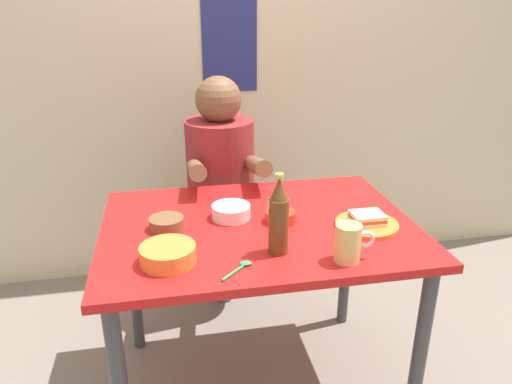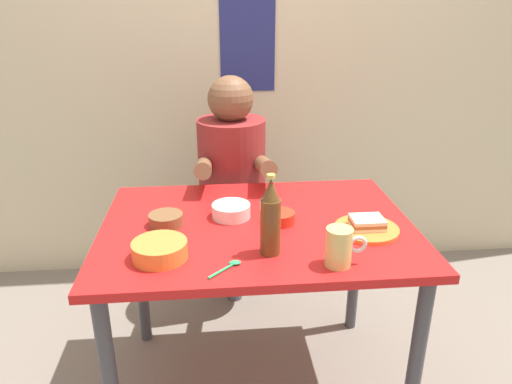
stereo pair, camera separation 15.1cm
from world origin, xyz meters
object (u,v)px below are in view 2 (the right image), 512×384
at_px(beer_bottle, 270,219).
at_px(beer_mug, 340,247).
at_px(dining_table, 257,246).
at_px(sandwich, 367,223).
at_px(plate_orange, 366,229).
at_px(soup_bowl_orange, 160,249).
at_px(stool, 233,240).
at_px(person_seated, 232,162).

bearing_deg(beer_bottle, beer_mug, -25.08).
bearing_deg(beer_bottle, dining_table, 95.12).
bearing_deg(sandwich, beer_mug, -125.95).
distance_m(dining_table, beer_bottle, 0.30).
relative_size(dining_table, plate_orange, 5.00).
bearing_deg(beer_bottle, soup_bowl_orange, -179.92).
relative_size(sandwich, beer_mug, 0.87).
relative_size(stool, plate_orange, 2.05).
relative_size(plate_orange, beer_bottle, 0.84).
bearing_deg(stool, beer_mug, -73.60).
distance_m(plate_orange, soup_bowl_orange, 0.70).
bearing_deg(sandwich, stool, 120.60).
bearing_deg(beer_bottle, person_seated, 95.52).
xyz_separation_m(dining_table, beer_bottle, (0.02, -0.22, 0.21)).
height_order(dining_table, sandwich, sandwich).
height_order(beer_mug, soup_bowl_orange, beer_mug).
xyz_separation_m(plate_orange, sandwich, (-0.00, 0.00, 0.02)).
height_order(dining_table, soup_bowl_orange, soup_bowl_orange).
xyz_separation_m(stool, beer_mug, (0.28, -0.94, 0.45)).
bearing_deg(beer_bottle, stool, 95.45).
bearing_deg(plate_orange, sandwich, 172.87).
relative_size(dining_table, sandwich, 10.00).
relative_size(sandwich, beer_bottle, 0.42).
distance_m(stool, soup_bowl_orange, 0.98).
relative_size(stool, person_seated, 0.63).
bearing_deg(soup_bowl_orange, plate_orange, 9.93).
height_order(plate_orange, beer_mug, beer_mug).
xyz_separation_m(person_seated, soup_bowl_orange, (-0.26, -0.84, 0.01)).
distance_m(plate_orange, beer_mug, 0.27).
relative_size(dining_table, beer_mug, 8.73).
bearing_deg(beer_mug, beer_bottle, 154.92).
distance_m(stool, sandwich, 0.94).
bearing_deg(plate_orange, dining_table, 165.40).
bearing_deg(person_seated, stool, 90.00).
bearing_deg(stool, person_seated, -90.00).
height_order(stool, sandwich, sandwich).
distance_m(person_seated, soup_bowl_orange, 0.87).
distance_m(stool, beer_mug, 1.08).
bearing_deg(soup_bowl_orange, stool, 72.95).
bearing_deg(beer_mug, person_seated, 106.58).
xyz_separation_m(sandwich, beer_bottle, (-0.35, -0.12, 0.09)).
bearing_deg(sandwich, soup_bowl_orange, -170.07).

